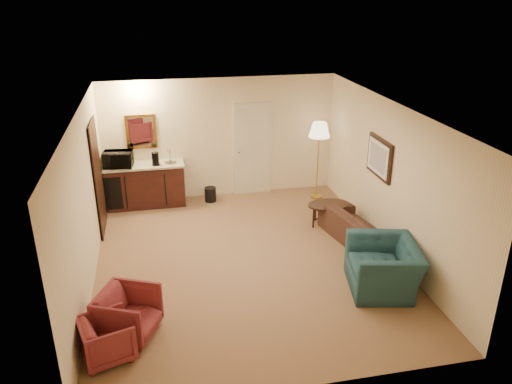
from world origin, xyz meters
The scene contains 12 objects.
ground centered at (0.00, 0.00, 0.00)m, with size 6.00×6.00×0.00m, color #9C724F.
room_walls centered at (-0.10, 0.77, 1.72)m, with size 5.02×6.01×2.61m.
wetbar_cabinet centered at (-1.65, 2.72, 0.46)m, with size 1.64×0.58×0.92m, color #3C1713.
sofa centered at (2.15, 0.20, 0.37)m, with size 1.87×0.55×0.73m, color black.
teal_armchair centered at (1.90, -1.24, 0.50)m, with size 1.14×0.74×1.00m, color #214C54.
rose_chair_near centered at (-2.15, -2.00, 0.31)m, with size 0.61×0.57×0.62m, color maroon.
rose_chair_far centered at (-1.90, -1.60, 0.37)m, with size 0.71×0.67×0.73m, color maroon.
coffee_table centered at (1.80, 1.00, 0.23)m, with size 0.81×0.54×0.46m, color black.
floor_lamp centered at (2.03, 2.40, 0.85)m, with size 0.45×0.45×1.70m, color gold.
waste_bin centered at (-0.30, 2.65, 0.16)m, with size 0.25×0.25×0.31m, color black.
microwave centered at (-2.15, 2.68, 1.12)m, with size 0.58×0.32×0.39m, color black.
coffee_maker centered at (-1.40, 2.63, 1.06)m, with size 0.14×0.14×0.27m, color black.
Camera 1 is at (-1.35, -7.31, 4.36)m, focal length 35.00 mm.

